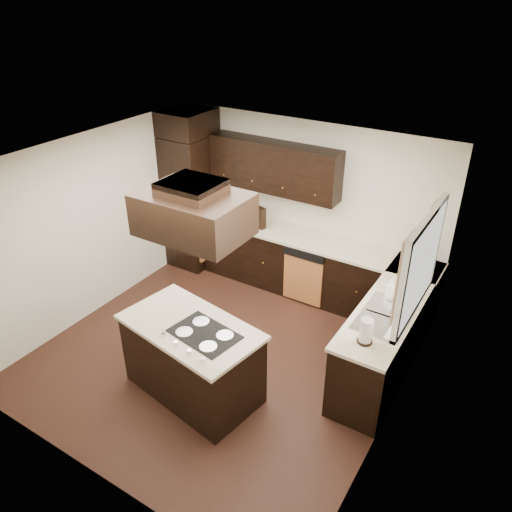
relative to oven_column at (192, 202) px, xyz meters
name	(u,v)px	position (x,y,z in m)	size (l,w,h in m)	color
floor	(224,353)	(1.78, -1.71, -1.07)	(4.20, 4.20, 0.02)	#4E2B1D
ceiling	(217,162)	(1.78, -1.71, 1.45)	(4.20, 4.20, 0.02)	silver
wall_back	(305,205)	(1.78, 0.40, 0.19)	(4.20, 0.02, 2.50)	white
wall_front	(75,377)	(1.78, -3.81, 0.19)	(4.20, 0.02, 2.50)	white
wall_left	(93,226)	(-0.33, -1.71, 0.19)	(0.02, 4.20, 2.50)	white
wall_right	(402,327)	(3.88, -1.71, 0.19)	(0.02, 4.20, 2.50)	white
oven_column	(192,202)	(0.00, 0.00, 0.00)	(0.65, 0.75, 2.12)	black
wall_oven_face	(210,203)	(0.35, 0.00, 0.06)	(0.05, 0.62, 0.78)	#D17E41
base_cabinets_back	(295,263)	(1.81, 0.09, -0.62)	(2.93, 0.60, 0.88)	black
base_cabinets_right	(390,334)	(3.58, -0.80, -0.62)	(0.60, 2.40, 0.88)	black
countertop_back	(295,236)	(1.81, 0.08, -0.16)	(2.93, 0.63, 0.04)	beige
countertop_right	(394,302)	(3.56, -0.80, -0.16)	(0.63, 2.40, 0.04)	beige
upper_cabinets	(274,167)	(1.34, 0.23, 0.75)	(2.00, 0.34, 0.72)	black
dishwasher_front	(303,280)	(2.10, -0.20, -0.66)	(0.60, 0.05, 0.72)	#D17E41
window_frame	(421,265)	(3.85, -1.16, 0.59)	(0.06, 1.32, 1.12)	white
window_pane	(423,266)	(3.87, -1.16, 0.59)	(0.00, 1.20, 1.00)	white
curtain_left	(402,278)	(3.79, -1.57, 0.64)	(0.02, 0.34, 0.90)	beige
curtain_right	(427,243)	(3.79, -0.74, 0.64)	(0.02, 0.34, 0.90)	beige
sink_rim	(385,316)	(3.58, -1.16, -0.14)	(0.52, 0.84, 0.01)	silver
island	(193,360)	(1.86, -2.42, -0.62)	(1.48, 0.81, 0.88)	black
island_top	(190,327)	(1.86, -2.42, -0.16)	(1.54, 0.86, 0.04)	beige
cooktop	(204,334)	(2.08, -2.46, -0.13)	(0.70, 0.47, 0.01)	black
range_hood	(193,214)	(1.88, -2.25, 1.10)	(1.05, 0.72, 0.42)	black
hood_duct	(192,188)	(1.88, -2.25, 1.38)	(0.55, 0.50, 0.13)	black
blender_base	(244,218)	(0.92, 0.09, -0.09)	(0.15, 0.15, 0.10)	silver
blender_pitcher	(244,207)	(0.92, 0.09, 0.09)	(0.13, 0.13, 0.26)	silver
spice_rack	(255,215)	(1.15, 0.04, 0.02)	(0.39, 0.10, 0.32)	black
mixing_bowl	(217,213)	(0.45, 0.03, -0.10)	(0.29, 0.29, 0.07)	white
soap_bottle	(392,287)	(3.49, -0.72, -0.03)	(0.10, 0.10, 0.22)	white
paper_towel	(366,331)	(3.55, -1.70, 0.00)	(0.13, 0.13, 0.28)	white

